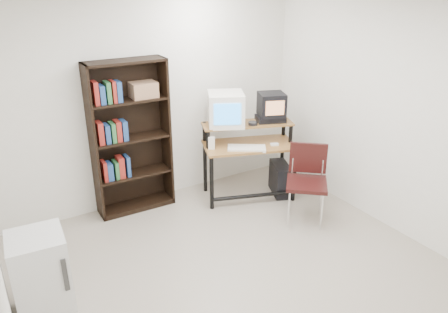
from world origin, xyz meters
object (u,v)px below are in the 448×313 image
computer_desk (249,147)px  bookshelf (130,136)px  crt_monitor (226,109)px  crt_tv (272,105)px  mini_fridge (41,275)px  school_chair (307,175)px  pc_tower (280,179)px

computer_desk → bookshelf: bookshelf is taller
crt_monitor → crt_tv: crt_monitor is taller
crt_monitor → mini_fridge: size_ratio=0.77×
mini_fridge → crt_tv: bearing=20.2°
crt_tv → bookshelf: 1.82m
crt_tv → school_chair: size_ratio=0.45×
crt_tv → school_chair: bearing=-74.3°
mini_fridge → computer_desk: bearing=22.0°
computer_desk → bookshelf: (-1.40, 0.48, 0.27)m
pc_tower → mini_fridge: size_ratio=0.59×
crt_tv → bookshelf: bookshelf is taller
crt_monitor → school_chair: (0.48, -1.05, -0.61)m
school_chair → mini_fridge: size_ratio=1.20×
bookshelf → computer_desk: bearing=-18.0°
pc_tower → crt_monitor: bearing=171.0°
crt_monitor → bookshelf: size_ratio=0.31×
bookshelf → mini_fridge: (-1.34, -1.37, -0.57)m
crt_monitor → bookshelf: bearing=-167.0°
crt_monitor → pc_tower: (0.62, -0.38, -0.97)m
computer_desk → crt_tv: size_ratio=3.13×
computer_desk → school_chair: 0.89m
computer_desk → pc_tower: bearing=-4.6°
crt_tv → mini_fridge: size_ratio=0.54×
bookshelf → mini_fridge: size_ratio=2.44×
school_chair → mini_fridge: bearing=-138.1°
computer_desk → school_chair: computer_desk is taller
school_chair → bookshelf: bearing=-177.7°
crt_tv → school_chair: crt_tv is taller
pc_tower → bookshelf: bearing=-177.7°
crt_monitor → bookshelf: bookshelf is taller
crt_monitor → crt_tv: (0.56, -0.20, 0.02)m
pc_tower → school_chair: 0.77m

